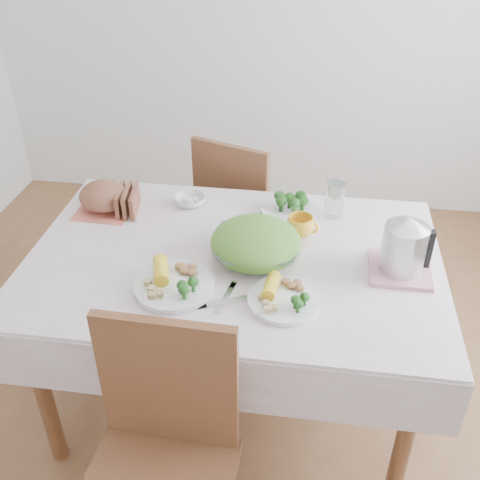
# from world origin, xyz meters

# --- Properties ---
(floor) EXTENTS (3.60, 3.60, 0.00)m
(floor) POSITION_xyz_m (0.00, 0.00, 0.00)
(floor) COLOR brown
(floor) RESTS_ON ground
(dining_table) EXTENTS (1.40, 0.90, 0.75)m
(dining_table) POSITION_xyz_m (0.00, 0.00, 0.38)
(dining_table) COLOR brown
(dining_table) RESTS_ON floor
(tablecloth) EXTENTS (1.50, 1.00, 0.01)m
(tablecloth) POSITION_xyz_m (0.00, 0.00, 0.76)
(tablecloth) COLOR silver
(tablecloth) RESTS_ON dining_table
(chair_far) EXTENTS (0.52, 0.52, 0.91)m
(chair_far) POSITION_xyz_m (-0.06, 0.81, 0.47)
(chair_far) COLOR brown
(chair_far) RESTS_ON floor
(salad_bowl) EXTENTS (0.34, 0.34, 0.08)m
(salad_bowl) POSITION_xyz_m (0.08, 0.00, 0.80)
(salad_bowl) COLOR white
(salad_bowl) RESTS_ON tablecloth
(dinner_plate_left) EXTENTS (0.29, 0.29, 0.02)m
(dinner_plate_left) POSITION_xyz_m (-0.17, -0.22, 0.77)
(dinner_plate_left) COLOR white
(dinner_plate_left) RESTS_ON tablecloth
(dinner_plate_right) EXTENTS (0.33, 0.33, 0.02)m
(dinner_plate_right) POSITION_xyz_m (0.20, -0.24, 0.77)
(dinner_plate_right) COLOR white
(dinner_plate_right) RESTS_ON tablecloth
(broccoli_plate) EXTENTS (0.26, 0.26, 0.02)m
(broccoli_plate) POSITION_xyz_m (0.18, 0.34, 0.77)
(broccoli_plate) COLOR beige
(broccoli_plate) RESTS_ON tablecloth
(napkin) EXTENTS (0.23, 0.23, 0.00)m
(napkin) POSITION_xyz_m (-0.58, 0.25, 0.76)
(napkin) COLOR #E36D54
(napkin) RESTS_ON tablecloth
(bread_loaf) EXTENTS (0.25, 0.24, 0.12)m
(bread_loaf) POSITION_xyz_m (-0.58, 0.25, 0.82)
(bread_loaf) COLOR brown
(bread_loaf) RESTS_ON napkin
(fruit_bowl) EXTENTS (0.17, 0.17, 0.04)m
(fruit_bowl) POSITION_xyz_m (-0.24, 0.34, 0.78)
(fruit_bowl) COLOR white
(fruit_bowl) RESTS_ON tablecloth
(yellow_mug) EXTENTS (0.12, 0.12, 0.08)m
(yellow_mug) POSITION_xyz_m (0.23, 0.17, 0.80)
(yellow_mug) COLOR yellow
(yellow_mug) RESTS_ON tablecloth
(glass_tumbler) EXTENTS (0.10, 0.10, 0.15)m
(glass_tumbler) POSITION_xyz_m (0.36, 0.34, 0.83)
(glass_tumbler) COLOR white
(glass_tumbler) RESTS_ON tablecloth
(pink_tray) EXTENTS (0.22, 0.22, 0.02)m
(pink_tray) POSITION_xyz_m (0.59, -0.01, 0.77)
(pink_tray) COLOR #CE7D8F
(pink_tray) RESTS_ON tablecloth
(electric_kettle) EXTENTS (0.16, 0.16, 0.21)m
(electric_kettle) POSITION_xyz_m (0.59, -0.01, 0.88)
(electric_kettle) COLOR #B2B5BA
(electric_kettle) RESTS_ON pink_tray
(fork_left) EXTENTS (0.12, 0.16, 0.00)m
(fork_left) POSITION_xyz_m (-0.15, -0.22, 0.76)
(fork_left) COLOR silver
(fork_left) RESTS_ON tablecloth
(fork_right) EXTENTS (0.05, 0.16, 0.00)m
(fork_right) POSITION_xyz_m (0.01, -0.24, 0.76)
(fork_right) COLOR silver
(fork_right) RESTS_ON tablecloth
(knife) EXTENTS (0.21, 0.11, 0.00)m
(knife) POSITION_xyz_m (0.02, -0.26, 0.76)
(knife) COLOR silver
(knife) RESTS_ON tablecloth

